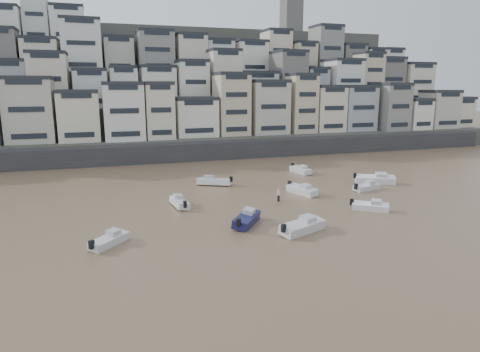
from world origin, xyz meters
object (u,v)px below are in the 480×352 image
object	(u,v)px
boat_f	(179,201)
boat_j	(109,239)
boat_b	(371,205)
boat_d	(367,186)
person_pink	(279,195)
boat_a	(303,225)
boat_i	(300,169)
boat_g	(375,178)
boat_e	(302,189)
boat_c	(247,218)
boat_h	(214,180)

from	to	relation	value
boat_f	boat_j	size ratio (longest dim) A/B	1.05
boat_b	boat_d	distance (m)	10.52
boat_j	person_pink	xyz separation A→B (m)	(21.46, 9.51, 0.23)
boat_a	boat_i	size ratio (longest dim) A/B	1.12
boat_a	boat_g	world-z (taller)	boat_g
boat_e	boat_f	size ratio (longest dim) A/B	1.11
boat_b	boat_j	distance (m)	30.50
boat_e	boat_b	bearing A→B (deg)	6.65
person_pink	boat_i	bearing A→B (deg)	55.61
boat_b	boat_a	bearing A→B (deg)	-121.52
boat_c	boat_e	distance (m)	15.53
boat_i	boat_c	bearing A→B (deg)	-44.95
boat_e	boat_g	bearing A→B (deg)	82.26
boat_b	boat_c	bearing A→B (deg)	-142.19
boat_d	boat_e	bearing A→B (deg)	159.69
boat_c	boat_h	distance (m)	19.38
boat_e	boat_h	distance (m)	13.71
boat_f	boat_h	bearing A→B (deg)	-41.39
person_pink	boat_j	bearing A→B (deg)	-156.10
boat_h	person_pink	bearing A→B (deg)	143.58
boat_j	boat_g	bearing A→B (deg)	-26.77
boat_c	boat_e	world-z (taller)	boat_c
boat_h	boat_j	bearing A→B (deg)	80.80
boat_h	boat_e	bearing A→B (deg)	166.20
boat_b	boat_e	size ratio (longest dim) A/B	0.86
boat_f	boat_i	distance (m)	27.49
boat_i	boat_j	size ratio (longest dim) A/B	1.13
person_pink	boat_f	bearing A→B (deg)	173.00
boat_a	boat_c	bearing A→B (deg)	115.38
boat_g	boat_a	bearing A→B (deg)	-114.80
boat_g	boat_i	distance (m)	13.21
boat_a	boat_c	world-z (taller)	boat_a
boat_j	boat_a	bearing A→B (deg)	-53.82
boat_c	boat_g	distance (m)	28.12
boat_a	boat_c	size ratio (longest dim) A/B	1.04
boat_b	boat_j	world-z (taller)	boat_j
boat_a	boat_e	bearing A→B (deg)	41.79
boat_d	person_pink	xyz separation A→B (m)	(-14.52, -1.60, 0.21)
boat_i	boat_h	bearing A→B (deg)	-83.66
boat_d	boat_e	size ratio (longest dim) A/B	0.88
boat_g	boat_h	bearing A→B (deg)	-169.93
boat_g	boat_e	bearing A→B (deg)	-144.62
boat_g	boat_h	size ratio (longest dim) A/B	1.15
boat_c	boat_e	size ratio (longest dim) A/B	1.04
boat_e	boat_g	world-z (taller)	boat_g
boat_c	boat_d	distance (m)	23.48
boat_f	boat_j	xyz separation A→B (m)	(-8.70, -11.08, -0.03)
person_pink	boat_g	bearing A→B (deg)	14.79
person_pink	boat_c	bearing A→B (deg)	-132.40
boat_g	boat_j	bearing A→B (deg)	-134.07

